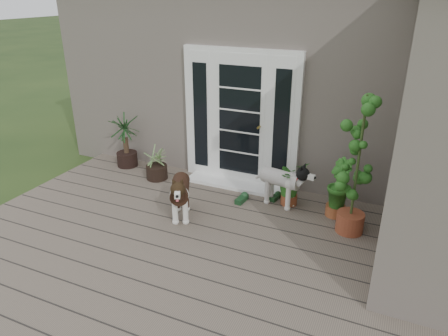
% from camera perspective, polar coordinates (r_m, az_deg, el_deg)
% --- Properties ---
extents(deck, '(6.20, 4.60, 0.12)m').
position_cam_1_polar(deck, '(5.15, -5.26, -12.25)').
color(deck, '#6B5B4C').
rests_on(deck, ground).
extents(house_main, '(7.40, 4.00, 3.10)m').
position_cam_1_polar(house_main, '(8.28, 9.10, 12.66)').
color(house_main, '#665E54').
rests_on(house_main, ground).
extents(door_unit, '(1.90, 0.14, 2.15)m').
position_cam_1_polar(door_unit, '(6.53, 2.27, 6.85)').
color(door_unit, white).
rests_on(door_unit, deck).
extents(door_step, '(1.60, 0.40, 0.05)m').
position_cam_1_polar(door_step, '(6.74, 1.49, -2.19)').
color(door_step, white).
rests_on(door_step, deck).
extents(brindle_dog, '(0.64, 0.85, 0.65)m').
position_cam_1_polar(brindle_dog, '(5.72, -6.01, -3.91)').
color(brindle_dog, '#382014').
rests_on(brindle_dog, deck).
extents(white_dog, '(0.81, 0.47, 0.63)m').
position_cam_1_polar(white_dog, '(6.06, 7.78, -2.41)').
color(white_dog, white).
rests_on(white_dog, deck).
extents(spider_plant, '(0.75, 0.75, 0.63)m').
position_cam_1_polar(spider_plant, '(6.95, -9.34, 0.94)').
color(spider_plant, '#A4BB73').
rests_on(spider_plant, deck).
extents(yucca, '(0.74, 0.74, 1.00)m').
position_cam_1_polar(yucca, '(7.52, -13.44, 3.84)').
color(yucca, black).
rests_on(yucca, deck).
extents(herb_a, '(0.67, 0.67, 0.61)m').
position_cam_1_polar(herb_a, '(6.11, 9.06, -2.40)').
color(herb_a, '#1D5017').
rests_on(herb_a, deck).
extents(herb_b, '(0.54, 0.54, 0.62)m').
position_cam_1_polar(herb_b, '(5.94, 15.29, -3.69)').
color(herb_b, '#1B601E').
rests_on(herb_b, deck).
extents(herb_c, '(0.43, 0.43, 0.48)m').
position_cam_1_polar(herb_c, '(6.23, 23.73, -4.36)').
color(herb_c, '#18551C').
rests_on(herb_c, deck).
extents(sapling, '(0.65, 0.65, 1.90)m').
position_cam_1_polar(sapling, '(5.35, 17.97, 0.39)').
color(sapling, '#1B6122').
rests_on(sapling, deck).
extents(clog_left, '(0.17, 0.33, 0.09)m').
position_cam_1_polar(clog_left, '(6.23, 2.46, -4.25)').
color(clog_left, '#16381C').
rests_on(clog_left, deck).
extents(clog_right, '(0.18, 0.29, 0.08)m').
position_cam_1_polar(clog_right, '(6.34, 7.09, -3.96)').
color(clog_right, '#163919').
rests_on(clog_right, deck).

